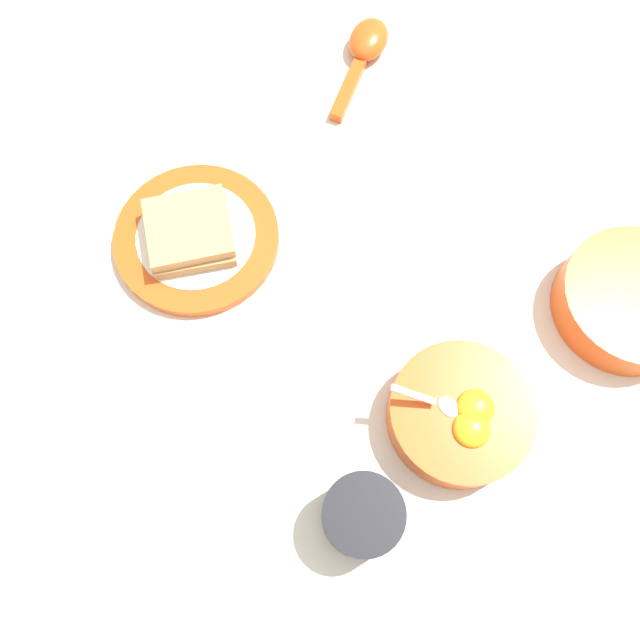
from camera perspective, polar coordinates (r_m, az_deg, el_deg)
name	(u,v)px	position (r m, az deg, el deg)	size (l,w,h in m)	color
ground_plane	(385,268)	(0.78, 5.97, 4.79)	(3.00, 3.00, 0.00)	silver
egg_bowl	(460,414)	(0.71, 12.70, -8.39)	(0.16, 0.16, 0.08)	#DB5119
toast_plate	(197,238)	(0.80, -11.20, 7.35)	(0.20, 0.20, 0.02)	#DB5119
toast_sandwich	(189,231)	(0.78, -11.85, 7.94)	(0.14, 0.14, 0.03)	tan
soup_spoon	(365,48)	(0.95, 4.16, 23.59)	(0.10, 0.17, 0.03)	#DB5119
congee_bowl	(632,300)	(0.81, 26.59, 1.64)	(0.17, 0.17, 0.05)	#DB5119
drinking_cup	(362,515)	(0.67, 3.89, -17.40)	(0.08, 0.08, 0.07)	black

